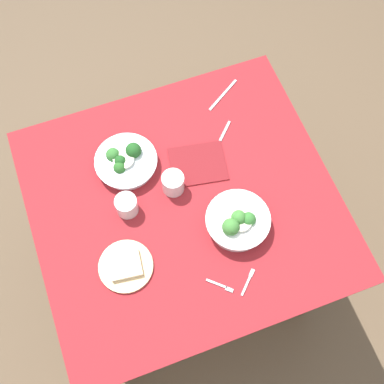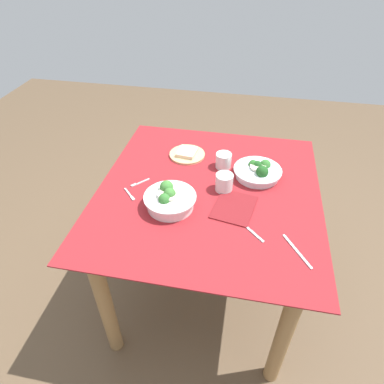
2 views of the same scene
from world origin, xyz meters
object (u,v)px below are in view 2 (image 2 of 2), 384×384
fork_by_near_bowl (140,183)px  napkin_folded_upper (234,207)px  bread_side_plate (187,154)px  table_knife_right (247,228)px  table_knife_left (297,251)px  broccoli_bowl_near (258,171)px  fork_by_far_bowl (130,195)px  water_glass_side (224,182)px  broccoli_bowl_far (170,200)px  water_glass_center (224,161)px

fork_by_near_bowl → napkin_folded_upper: bearing=120.6°
bread_side_plate → table_knife_right: 0.60m
fork_by_near_bowl → napkin_folded_upper: size_ratio=0.40×
fork_by_near_bowl → table_knife_left: size_ratio=0.46×
table_knife_left → table_knife_right: size_ratio=0.95×
broccoli_bowl_near → fork_by_far_bowl: 0.63m
fork_by_near_bowl → water_glass_side: bearing=135.6°
water_glass_side → table_knife_left: water_glass_side is taller
table_knife_left → fork_by_near_bowl: bearing=35.1°
bread_side_plate → fork_by_near_bowl: bread_side_plate is taller
fork_by_far_bowl → water_glass_side: bearing=62.3°
broccoli_bowl_near → fork_by_far_bowl: size_ratio=2.93×
broccoli_bowl_near → water_glass_side: (-0.13, 0.15, 0.01)m
fork_by_near_bowl → table_knife_left: bearing=109.4°
bread_side_plate → water_glass_side: water_glass_side is taller
fork_by_far_bowl → table_knife_right: bearing=34.4°
water_glass_side → fork_by_near_bowl: size_ratio=1.00×
bread_side_plate → fork_by_near_bowl: size_ratio=2.26×
broccoli_bowl_far → napkin_folded_upper: size_ratio=1.10×
water_glass_center → fork_by_near_bowl: 0.44m
fork_by_far_bowl → fork_by_near_bowl: size_ratio=0.95×
broccoli_bowl_near → water_glass_center: bearing=74.2°
broccoli_bowl_far → fork_by_far_bowl: bearing=78.7°
water_glass_center → table_knife_left: (-0.51, -0.34, -0.04)m
bread_side_plate → table_knife_right: (-0.49, -0.35, -0.01)m
broccoli_bowl_far → table_knife_left: (-0.16, -0.54, -0.04)m
broccoli_bowl_near → table_knife_left: (-0.46, -0.17, -0.03)m
napkin_folded_upper → table_knife_left: bearing=-128.4°
table_knife_left → table_knife_right: bearing=32.6°
fork_by_far_bowl → broccoli_bowl_far: bearing=34.6°
napkin_folded_upper → fork_by_far_bowl: bearing=90.5°
table_knife_right → broccoli_bowl_near: bearing=-49.4°
table_knife_left → broccoli_bowl_far: bearing=40.8°
broccoli_bowl_near → water_glass_center: broccoli_bowl_near is taller
bread_side_plate → fork_by_far_bowl: bearing=152.9°
broccoli_bowl_near → fork_by_near_bowl: bearing=106.3°
bread_side_plate → table_knife_left: bearing=-136.6°
water_glass_center → napkin_folded_upper: (-0.30, -0.08, -0.04)m
bread_side_plate → water_glass_center: (-0.07, -0.20, 0.03)m
fork_by_far_bowl → table_knife_right: (-0.11, -0.54, -0.00)m
fork_by_near_bowl → table_knife_left: same height
broccoli_bowl_near → fork_by_near_bowl: (-0.16, 0.56, -0.03)m
broccoli_bowl_near → table_knife_right: 0.37m
fork_by_near_bowl → table_knife_left: 0.78m
table_knife_left → napkin_folded_upper: (0.21, 0.26, 0.00)m
water_glass_center → napkin_folded_upper: water_glass_center is taller
table_knife_right → napkin_folded_upper: bearing=-15.9°
broccoli_bowl_near → table_knife_left: broccoli_bowl_near is taller
broccoli_bowl_near → table_knife_left: bearing=-159.9°
broccoli_bowl_near → water_glass_side: bearing=131.8°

